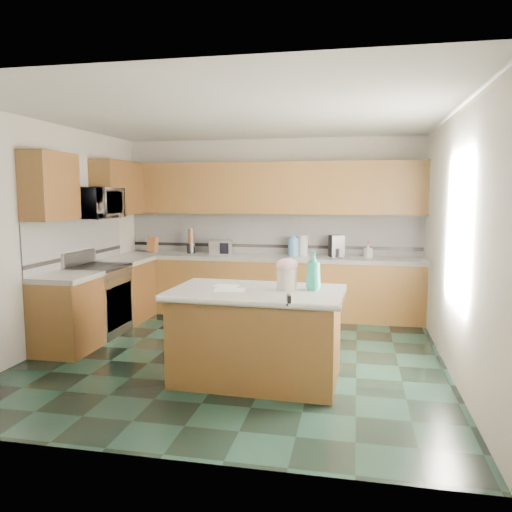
% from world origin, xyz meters
% --- Properties ---
extents(floor, '(4.60, 4.60, 0.00)m').
position_xyz_m(floor, '(0.00, 0.00, 0.00)').
color(floor, black).
rests_on(floor, ground).
extents(ceiling, '(4.60, 4.60, 0.00)m').
position_xyz_m(ceiling, '(0.00, 0.00, 2.70)').
color(ceiling, white).
rests_on(ceiling, ground).
extents(wall_back, '(4.60, 0.04, 2.70)m').
position_xyz_m(wall_back, '(0.00, 2.32, 1.35)').
color(wall_back, beige).
rests_on(wall_back, ground).
extents(wall_front, '(4.60, 0.04, 2.70)m').
position_xyz_m(wall_front, '(0.00, -2.32, 1.35)').
color(wall_front, beige).
rests_on(wall_front, ground).
extents(wall_left, '(0.04, 4.60, 2.70)m').
position_xyz_m(wall_left, '(-2.32, 0.00, 1.35)').
color(wall_left, beige).
rests_on(wall_left, ground).
extents(wall_right, '(0.04, 4.60, 2.70)m').
position_xyz_m(wall_right, '(2.32, 0.00, 1.35)').
color(wall_right, beige).
rests_on(wall_right, ground).
extents(back_base_cab, '(4.60, 0.60, 0.86)m').
position_xyz_m(back_base_cab, '(0.00, 2.00, 0.43)').
color(back_base_cab, '#311B0B').
rests_on(back_base_cab, ground).
extents(back_countertop, '(4.60, 0.64, 0.06)m').
position_xyz_m(back_countertop, '(0.00, 2.00, 0.89)').
color(back_countertop, white).
rests_on(back_countertop, back_base_cab).
extents(back_upper_cab, '(4.60, 0.33, 0.78)m').
position_xyz_m(back_upper_cab, '(0.00, 2.13, 1.94)').
color(back_upper_cab, '#311B0B').
rests_on(back_upper_cab, wall_back).
extents(back_backsplash, '(4.60, 0.02, 0.63)m').
position_xyz_m(back_backsplash, '(0.00, 2.29, 1.24)').
color(back_backsplash, silver).
rests_on(back_backsplash, back_countertop).
extents(back_accent_band, '(4.60, 0.01, 0.05)m').
position_xyz_m(back_accent_band, '(0.00, 2.28, 1.04)').
color(back_accent_band, black).
rests_on(back_accent_band, back_countertop).
extents(left_base_cab_rear, '(0.60, 0.82, 0.86)m').
position_xyz_m(left_base_cab_rear, '(-2.00, 1.29, 0.43)').
color(left_base_cab_rear, '#311B0B').
rests_on(left_base_cab_rear, ground).
extents(left_counter_rear, '(0.64, 0.82, 0.06)m').
position_xyz_m(left_counter_rear, '(-2.00, 1.29, 0.89)').
color(left_counter_rear, white).
rests_on(left_counter_rear, left_base_cab_rear).
extents(left_base_cab_front, '(0.60, 0.72, 0.86)m').
position_xyz_m(left_base_cab_front, '(-2.00, -0.24, 0.43)').
color(left_base_cab_front, '#311B0B').
rests_on(left_base_cab_front, ground).
extents(left_counter_front, '(0.64, 0.72, 0.06)m').
position_xyz_m(left_counter_front, '(-2.00, -0.24, 0.89)').
color(left_counter_front, white).
rests_on(left_counter_front, left_base_cab_front).
extents(left_backsplash, '(0.02, 2.30, 0.63)m').
position_xyz_m(left_backsplash, '(-2.29, 0.55, 1.24)').
color(left_backsplash, silver).
rests_on(left_backsplash, wall_left).
extents(left_accent_band, '(0.01, 2.30, 0.05)m').
position_xyz_m(left_accent_band, '(-2.28, 0.55, 1.04)').
color(left_accent_band, black).
rests_on(left_accent_band, wall_left).
extents(left_upper_cab_rear, '(0.33, 1.09, 0.78)m').
position_xyz_m(left_upper_cab_rear, '(-2.13, 1.42, 1.94)').
color(left_upper_cab_rear, '#311B0B').
rests_on(left_upper_cab_rear, wall_left).
extents(left_upper_cab_front, '(0.33, 0.72, 0.78)m').
position_xyz_m(left_upper_cab_front, '(-2.13, -0.24, 1.94)').
color(left_upper_cab_front, '#311B0B').
rests_on(left_upper_cab_front, wall_left).
extents(range_body, '(0.60, 0.76, 0.88)m').
position_xyz_m(range_body, '(-2.00, 0.50, 0.44)').
color(range_body, '#B7B7BC').
rests_on(range_body, ground).
extents(range_oven_door, '(0.02, 0.68, 0.55)m').
position_xyz_m(range_oven_door, '(-1.71, 0.50, 0.40)').
color(range_oven_door, black).
rests_on(range_oven_door, range_body).
extents(range_cooktop, '(0.62, 0.78, 0.04)m').
position_xyz_m(range_cooktop, '(-2.00, 0.50, 0.90)').
color(range_cooktop, black).
rests_on(range_cooktop, range_body).
extents(range_handle, '(0.02, 0.66, 0.02)m').
position_xyz_m(range_handle, '(-1.68, 0.50, 0.78)').
color(range_handle, '#B7B7BC').
rests_on(range_handle, range_body).
extents(range_backguard, '(0.06, 0.76, 0.18)m').
position_xyz_m(range_backguard, '(-2.26, 0.50, 1.02)').
color(range_backguard, '#B7B7BC').
rests_on(range_backguard, range_body).
extents(microwave, '(0.50, 0.73, 0.41)m').
position_xyz_m(microwave, '(-2.00, 0.50, 1.73)').
color(microwave, '#B7B7BC').
rests_on(microwave, wall_left).
extents(island_base, '(1.61, 0.96, 0.86)m').
position_xyz_m(island_base, '(0.37, -0.69, 0.43)').
color(island_base, '#311B0B').
rests_on(island_base, ground).
extents(island_top, '(1.72, 1.06, 0.06)m').
position_xyz_m(island_top, '(0.37, -0.69, 0.89)').
color(island_top, white).
rests_on(island_top, island_base).
extents(island_bullnose, '(1.68, 0.12, 0.06)m').
position_xyz_m(island_bullnose, '(0.37, -1.20, 0.89)').
color(island_bullnose, white).
rests_on(island_bullnose, island_base).
extents(treat_jar, '(0.24, 0.24, 0.21)m').
position_xyz_m(treat_jar, '(0.65, -0.62, 1.02)').
color(treat_jar, silver).
rests_on(treat_jar, island_top).
extents(treat_jar_lid, '(0.22, 0.22, 0.13)m').
position_xyz_m(treat_jar_lid, '(0.65, -0.62, 1.16)').
color(treat_jar_lid, beige).
rests_on(treat_jar_lid, treat_jar).
extents(treat_jar_knob, '(0.07, 0.02, 0.02)m').
position_xyz_m(treat_jar_knob, '(0.65, -0.62, 1.21)').
color(treat_jar_knob, tan).
rests_on(treat_jar_knob, treat_jar_lid).
extents(treat_jar_knob_end_l, '(0.04, 0.04, 0.04)m').
position_xyz_m(treat_jar_knob_end_l, '(0.62, -0.62, 1.21)').
color(treat_jar_knob_end_l, tan).
rests_on(treat_jar_knob_end_l, treat_jar_lid).
extents(treat_jar_knob_end_r, '(0.04, 0.04, 0.04)m').
position_xyz_m(treat_jar_knob_end_r, '(0.69, -0.62, 1.21)').
color(treat_jar_knob_end_r, tan).
rests_on(treat_jar_knob_end_r, treat_jar_lid).
extents(soap_bottle_island, '(0.18, 0.18, 0.38)m').
position_xyz_m(soap_bottle_island, '(0.91, -0.60, 1.11)').
color(soap_bottle_island, teal).
rests_on(soap_bottle_island, island_top).
extents(paper_sheet_a, '(0.34, 0.28, 0.00)m').
position_xyz_m(paper_sheet_a, '(0.11, -0.77, 0.92)').
color(paper_sheet_a, white).
rests_on(paper_sheet_a, island_top).
extents(paper_sheet_b, '(0.27, 0.21, 0.00)m').
position_xyz_m(paper_sheet_b, '(0.02, -0.57, 0.92)').
color(paper_sheet_b, white).
rests_on(paper_sheet_b, island_top).
extents(clamp_body, '(0.06, 0.12, 0.10)m').
position_xyz_m(clamp_body, '(0.75, -1.18, 0.93)').
color(clamp_body, black).
rests_on(clamp_body, island_top).
extents(clamp_handle, '(0.02, 0.08, 0.02)m').
position_xyz_m(clamp_handle, '(0.75, -1.24, 0.91)').
color(clamp_handle, black).
rests_on(clamp_handle, island_top).
extents(knife_block, '(0.15, 0.19, 0.27)m').
position_xyz_m(knife_block, '(-1.89, 2.05, 1.05)').
color(knife_block, '#472814').
rests_on(knife_block, back_countertop).
extents(utensil_crock, '(0.13, 0.13, 0.16)m').
position_xyz_m(utensil_crock, '(-1.25, 2.08, 1.00)').
color(utensil_crock, black).
rests_on(utensil_crock, back_countertop).
extents(utensil_bundle, '(0.07, 0.07, 0.23)m').
position_xyz_m(utensil_bundle, '(-1.25, 2.08, 1.19)').
color(utensil_bundle, '#472814').
rests_on(utensil_bundle, utensil_crock).
extents(toaster_oven, '(0.41, 0.33, 0.21)m').
position_xyz_m(toaster_oven, '(-0.76, 2.05, 1.02)').
color(toaster_oven, '#B7B7BC').
rests_on(toaster_oven, back_countertop).
extents(toaster_oven_door, '(0.32, 0.01, 0.17)m').
position_xyz_m(toaster_oven_door, '(-0.76, 1.94, 1.02)').
color(toaster_oven_door, black).
rests_on(toaster_oven_door, toaster_oven).
extents(paper_towel, '(0.14, 0.14, 0.31)m').
position_xyz_m(paper_towel, '(0.53, 2.10, 1.07)').
color(paper_towel, white).
rests_on(paper_towel, back_countertop).
extents(paper_towel_base, '(0.21, 0.21, 0.01)m').
position_xyz_m(paper_towel_base, '(0.53, 2.10, 0.93)').
color(paper_towel_base, '#B7B7BC').
rests_on(paper_towel_base, back_countertop).
extents(water_jug, '(0.17, 0.17, 0.28)m').
position_xyz_m(water_jug, '(0.38, 2.06, 1.06)').
color(water_jug, teal).
rests_on(water_jug, back_countertop).
extents(water_jug_neck, '(0.08, 0.08, 0.04)m').
position_xyz_m(water_jug_neck, '(0.38, 2.06, 1.22)').
color(water_jug_neck, teal).
rests_on(water_jug_neck, water_jug).
extents(coffee_maker, '(0.25, 0.26, 0.33)m').
position_xyz_m(coffee_maker, '(1.02, 2.08, 1.08)').
color(coffee_maker, black).
rests_on(coffee_maker, back_countertop).
extents(coffee_carafe, '(0.13, 0.13, 0.13)m').
position_xyz_m(coffee_carafe, '(1.02, 2.03, 0.99)').
color(coffee_carafe, black).
rests_on(coffee_carafe, back_countertop).
extents(soap_bottle_back, '(0.13, 0.13, 0.21)m').
position_xyz_m(soap_bottle_back, '(1.49, 2.05, 1.03)').
color(soap_bottle_back, white).
rests_on(soap_bottle_back, back_countertop).
extents(soap_back_cap, '(0.02, 0.02, 0.03)m').
position_xyz_m(soap_back_cap, '(1.49, 2.05, 1.15)').
color(soap_back_cap, red).
rests_on(soap_back_cap, soap_bottle_back).
extents(window_light_proxy, '(0.02, 1.40, 1.10)m').
position_xyz_m(window_light_proxy, '(2.29, -0.20, 1.50)').
color(window_light_proxy, white).
rests_on(window_light_proxy, wall_right).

